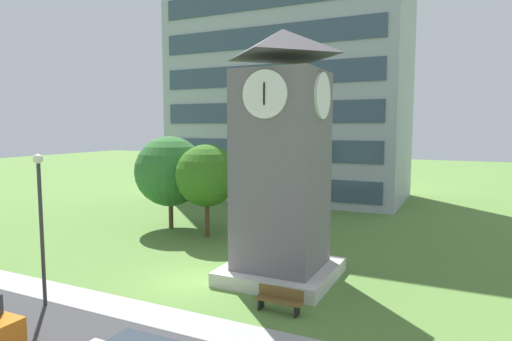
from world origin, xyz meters
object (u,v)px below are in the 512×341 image
object	(u,v)px
clock_tower	(282,170)
tree_streetside	(207,176)
street_lamp	(41,212)
tree_by_building	(170,171)
park_bench	(279,300)

from	to	relation	value
clock_tower	tree_streetside	world-z (taller)	clock_tower
street_lamp	tree_by_building	size ratio (longest dim) A/B	0.94
park_bench	street_lamp	world-z (taller)	street_lamp
street_lamp	tree_streetside	world-z (taller)	street_lamp
clock_tower	tree_streetside	distance (m)	8.49
park_bench	tree_by_building	size ratio (longest dim) A/B	0.29
clock_tower	tree_by_building	world-z (taller)	clock_tower
park_bench	tree_streetside	bearing A→B (deg)	135.23
clock_tower	tree_by_building	bearing A→B (deg)	150.96
park_bench	street_lamp	size ratio (longest dim) A/B	0.31
tree_by_building	tree_streetside	xyz separation A→B (m)	(3.45, -0.95, -0.02)
park_bench	tree_by_building	xyz separation A→B (m)	(-11.67, 9.11, 3.38)
clock_tower	tree_by_building	size ratio (longest dim) A/B	1.77
park_bench	tree_by_building	world-z (taller)	tree_by_building
tree_streetside	street_lamp	bearing A→B (deg)	-90.56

